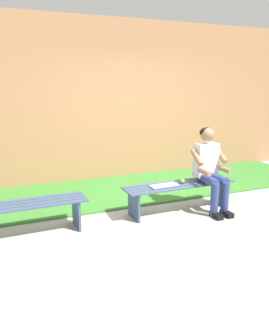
{
  "coord_description": "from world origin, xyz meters",
  "views": [
    {
      "loc": [
        2.38,
        4.08,
        1.85
      ],
      "look_at": [
        0.77,
        0.15,
        0.77
      ],
      "focal_mm": 35.59,
      "sensor_mm": 36.0,
      "label": 1
    }
  ],
  "objects": [
    {
      "name": "brick_wall",
      "position": [
        0.5,
        -2.21,
        1.52
      ],
      "size": [
        9.5,
        0.24,
        3.04
      ],
      "primitive_type": "cube",
      "color": "#B27A51",
      "rests_on": "ground"
    },
    {
      "name": "bench_far",
      "position": [
        2.21,
        -0.0,
        0.32
      ],
      "size": [
        1.6,
        0.45,
        0.42
      ],
      "rotation": [
        0.0,
        0.0,
        0.02
      ],
      "color": "#384C6B",
      "rests_on": "ground"
    },
    {
      "name": "person_seated",
      "position": [
        -0.45,
        0.1,
        0.67
      ],
      "size": [
        0.5,
        0.69,
        1.23
      ],
      "color": "silver",
      "rests_on": "ground"
    },
    {
      "name": "bench_near",
      "position": [
        0.0,
        0.0,
        0.32
      ],
      "size": [
        1.7,
        0.45,
        0.42
      ],
      "rotation": [
        0.0,
        0.0,
        0.02
      ],
      "color": "#384C6B",
      "rests_on": "ground"
    },
    {
      "name": "grass_strip",
      "position": [
        1.1,
        -1.51,
        0.01
      ],
      "size": [
        9.0,
        2.31,
        0.03
      ],
      "primitive_type": "cube",
      "color": "#387A2D",
      "rests_on": "ground"
    },
    {
      "name": "ground_plane",
      "position": [
        1.1,
        1.0,
        -0.02
      ],
      "size": [
        10.0,
        7.0,
        0.04
      ],
      "primitive_type": "cube",
      "color": "#B2B2AD"
    },
    {
      "name": "apple",
      "position": [
        -0.05,
        -0.0,
        0.46
      ],
      "size": [
        0.07,
        0.07,
        0.07
      ],
      "primitive_type": "sphere",
      "color": "#72B738",
      "rests_on": "bench_near"
    },
    {
      "name": "book_open",
      "position": [
        0.27,
        0.03,
        0.43
      ],
      "size": [
        0.42,
        0.17,
        0.02
      ],
      "rotation": [
        0.0,
        0.0,
        0.02
      ],
      "color": "white",
      "rests_on": "bench_near"
    }
  ]
}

